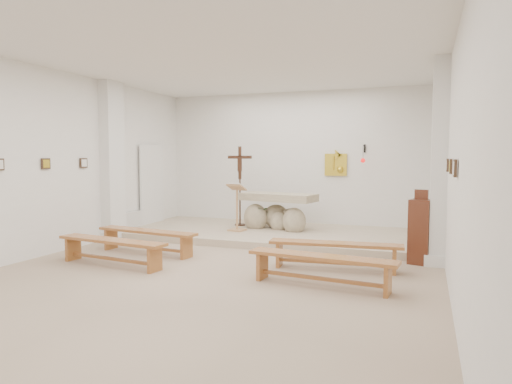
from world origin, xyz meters
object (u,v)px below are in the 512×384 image
at_px(bench_right_front, 335,249).
at_px(bench_left_second, 112,246).
at_px(lectern, 237,207).
at_px(crucifix_stand, 240,180).
at_px(altar, 277,214).
at_px(bench_left_front, 147,236).
at_px(donation_pedestal, 420,231).
at_px(bench_right_second, 321,263).

bearing_deg(bench_right_front, bench_left_second, -169.56).
distance_m(lectern, bench_left_second, 3.41).
xyz_separation_m(crucifix_stand, bench_right_front, (2.93, -3.03, -0.94)).
bearing_deg(altar, bench_left_front, -110.06).
height_order(crucifix_stand, bench_left_front, crucifix_stand).
height_order(lectern, donation_pedestal, donation_pedestal).
bearing_deg(donation_pedestal, bench_right_second, -108.86).
xyz_separation_m(bench_left_front, bench_right_second, (3.61, -1.04, 0.00)).
height_order(bench_left_front, bench_left_second, same).
distance_m(donation_pedestal, bench_left_second, 5.29).
bearing_deg(bench_left_front, bench_right_second, -9.07).
xyz_separation_m(crucifix_stand, bench_left_front, (-0.67, -3.03, -0.94)).
height_order(altar, bench_right_front, altar).
height_order(donation_pedestal, bench_right_second, donation_pedestal).
distance_m(donation_pedestal, bench_left_front, 5.00).
bearing_deg(donation_pedestal, crucifix_stand, 168.05).
relative_size(crucifix_stand, bench_right_front, 0.90).
distance_m(altar, donation_pedestal, 3.72).
bearing_deg(bench_left_second, donation_pedestal, 28.77).
distance_m(lectern, bench_right_front, 3.50).
bearing_deg(bench_left_second, crucifix_stand, 87.36).
bearing_deg(bench_left_front, crucifix_stand, 84.53).
bearing_deg(crucifix_stand, altar, -26.20).
bearing_deg(altar, crucifix_stand, -179.43).
relative_size(bench_left_front, bench_right_second, 1.00).
height_order(donation_pedestal, bench_left_front, donation_pedestal).
height_order(crucifix_stand, bench_left_second, crucifix_stand).
distance_m(bench_right_front, bench_left_second, 3.75).
xyz_separation_m(bench_right_front, bench_right_second, (-0.00, -1.04, 0.00)).
height_order(crucifix_stand, bench_right_front, crucifix_stand).
relative_size(altar, lectern, 1.70).
height_order(altar, bench_right_second, altar).
distance_m(crucifix_stand, bench_left_second, 4.23).
bearing_deg(bench_left_second, bench_right_second, 6.74).
bearing_deg(bench_right_second, bench_right_front, 95.98).
xyz_separation_m(donation_pedestal, bench_left_front, (-4.90, -0.94, -0.23)).
bearing_deg(bench_right_second, donation_pedestal, 62.81).
height_order(lectern, crucifix_stand, crucifix_stand).
height_order(altar, bench_left_front, altar).
relative_size(donation_pedestal, bench_right_second, 0.59).
distance_m(donation_pedestal, bench_right_front, 1.62).
distance_m(altar, crucifix_stand, 1.30).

